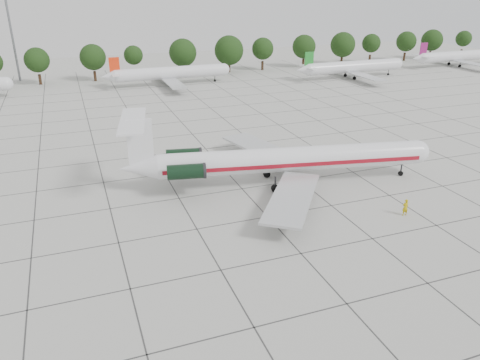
{
  "coord_description": "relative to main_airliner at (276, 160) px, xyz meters",
  "views": [
    {
      "loc": [
        -18.59,
        -41.66,
        23.81
      ],
      "look_at": [
        -2.11,
        3.0,
        3.5
      ],
      "focal_mm": 35.0,
      "sensor_mm": 36.0,
      "label": 1
    }
  ],
  "objects": [
    {
      "name": "apron_joints",
      "position": [
        -4.48,
        7.05,
        -3.27
      ],
      "size": [
        170.0,
        170.0,
        0.02
      ],
      "primitive_type": "cube",
      "color": "#383838",
      "rests_on": "ground"
    },
    {
      "name": "bg_airliner_e",
      "position": [
        88.54,
        62.92,
        -0.37
      ],
      "size": [
        28.24,
        27.2,
        7.4
      ],
      "color": "silver",
      "rests_on": "ground"
    },
    {
      "name": "ground_crew",
      "position": [
        9.81,
        -12.83,
        -2.31
      ],
      "size": [
        0.74,
        0.52,
        1.94
      ],
      "primitive_type": "imported",
      "rotation": [
        0.0,
        0.0,
        3.07
      ],
      "color": "#BCA30B",
      "rests_on": "ground"
    },
    {
      "name": "floodlight_mast",
      "position": [
        -34.48,
        84.05,
        11.01
      ],
      "size": [
        1.6,
        1.6,
        25.45
      ],
      "color": "slate",
      "rests_on": "ground"
    },
    {
      "name": "bg_airliner_c",
      "position": [
        1.06,
        65.26,
        -0.37
      ],
      "size": [
        28.24,
        27.2,
        7.4
      ],
      "color": "silver",
      "rests_on": "ground"
    },
    {
      "name": "bg_airliner_d",
      "position": [
        48.3,
        57.39,
        -0.37
      ],
      "size": [
        28.24,
        27.2,
        7.4
      ],
      "color": "silver",
      "rests_on": "ground"
    },
    {
      "name": "tree_line",
      "position": [
        -16.17,
        77.05,
        2.7
      ],
      "size": [
        249.86,
        8.44,
        10.22
      ],
      "color": "#332114",
      "rests_on": "ground"
    },
    {
      "name": "ground",
      "position": [
        -4.48,
        -7.95,
        -3.28
      ],
      "size": [
        260.0,
        260.0,
        0.0
      ],
      "primitive_type": "plane",
      "color": "#B8B8B0",
      "rests_on": "ground"
    },
    {
      "name": "main_airliner",
      "position": [
        0.0,
        0.0,
        0.0
      ],
      "size": [
        39.21,
        30.55,
        9.28
      ],
      "rotation": [
        0.0,
        0.0,
        -0.19
      ],
      "color": "silver",
      "rests_on": "ground"
    }
  ]
}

